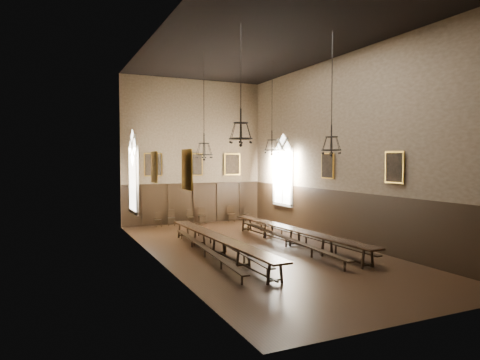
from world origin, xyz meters
TOP-DOWN VIEW (x-y plane):
  - floor at (0.00, 0.00)m, footprint 9.00×18.00m
  - ceiling at (0.00, 0.00)m, footprint 9.00×18.00m
  - wall_back at (0.00, 9.01)m, footprint 9.00×0.02m
  - wall_front at (0.00, -9.01)m, footprint 9.00×0.02m
  - wall_left at (-4.51, 0.00)m, footprint 0.02×18.00m
  - wall_right at (4.51, 0.00)m, footprint 0.02×18.00m
  - wainscot_panelling at (0.00, 0.00)m, footprint 9.00×18.00m
  - table_left at (-1.97, -0.17)m, footprint 1.00×10.19m
  - table_right at (1.99, 0.22)m, footprint 1.33×10.30m
  - bench_left_outer at (-2.60, -0.21)m, footprint 0.83×9.10m
  - bench_left_inner at (-1.49, 0.25)m, footprint 0.81×9.32m
  - bench_right_inner at (1.49, 0.18)m, footprint 0.92×10.00m
  - bench_right_outer at (2.64, 0.25)m, footprint 0.60×9.40m
  - chair_1 at (-2.42, 8.48)m, footprint 0.39×0.39m
  - chair_2 at (-1.57, 8.58)m, footprint 0.52×0.52m
  - chair_3 at (-0.38, 8.51)m, footprint 0.41×0.41m
  - chair_4 at (0.38, 8.52)m, footprint 0.49×0.49m
  - chair_6 at (2.41, 8.61)m, footprint 0.54×0.54m
  - chair_7 at (3.51, 8.60)m, footprint 0.40×0.40m
  - chandelier_back_left at (-1.73, 2.25)m, footprint 0.82×0.82m
  - chandelier_back_right at (2.05, 2.55)m, footprint 0.80×0.80m
  - chandelier_front_left at (-1.90, -2.24)m, footprint 0.90×0.90m
  - chandelier_front_right at (1.73, -2.85)m, footprint 0.79×0.79m
  - portrait_back_0 at (-2.60, 8.88)m, footprint 1.10×0.12m
  - portrait_back_1 at (0.00, 8.88)m, footprint 1.10×0.12m
  - portrait_back_2 at (2.60, 8.88)m, footprint 1.10×0.12m
  - portrait_left_0 at (-4.38, 1.00)m, footprint 0.12×1.00m
  - portrait_left_1 at (-4.38, -3.50)m, footprint 0.12×1.00m
  - portrait_right_0 at (4.38, 1.00)m, footprint 0.12×1.00m
  - portrait_right_1 at (4.38, -3.50)m, footprint 0.12×1.00m
  - window_right at (4.43, 5.50)m, footprint 0.20×2.20m
  - window_left at (-4.43, 5.50)m, footprint 0.20×2.20m

SIDE VIEW (x-z plane):
  - floor at x=0.00m, z-range -0.02..0.00m
  - chair_1 at x=-2.42m, z-range -0.17..0.69m
  - bench_left_outer at x=-2.60m, z-range 0.06..0.47m
  - chair_7 at x=3.51m, z-range -0.17..0.70m
  - bench_left_inner at x=-1.49m, z-range 0.06..0.48m
  - bench_right_outer at x=2.64m, z-range 0.06..0.48m
  - chair_3 at x=-0.38m, z-range -0.18..0.74m
  - bench_right_inner at x=1.49m, z-range 0.06..0.51m
  - chair_2 at x=-1.57m, z-range -0.19..0.76m
  - chair_6 at x=2.41m, z-range -0.20..0.80m
  - chair_4 at x=0.38m, z-range -0.20..0.81m
  - table_left at x=-1.97m, z-range 0.00..0.79m
  - table_right at x=1.99m, z-range 0.00..0.80m
  - wainscot_panelling at x=0.00m, z-range 0.00..2.50m
  - window_right at x=4.43m, z-range 1.10..5.70m
  - window_left at x=-4.43m, z-range 1.10..5.70m
  - portrait_back_0 at x=-2.60m, z-range 3.00..4.40m
  - portrait_back_1 at x=0.00m, z-range 3.00..4.40m
  - portrait_back_2 at x=2.60m, z-range 3.00..4.40m
  - portrait_left_0 at x=-4.38m, z-range 3.05..4.35m
  - portrait_left_1 at x=-4.38m, z-range 3.05..4.35m
  - portrait_right_0 at x=4.38m, z-range 3.05..4.35m
  - portrait_right_1 at x=4.38m, z-range 3.05..4.35m
  - wall_back at x=0.00m, z-range 0.00..9.00m
  - wall_front at x=0.00m, z-range 0.00..9.00m
  - wall_left at x=-4.51m, z-range 0.00..9.00m
  - wall_right at x=4.51m, z-range 0.00..9.00m
  - chandelier_back_left at x=-1.73m, z-range 2.13..7.03m
  - chandelier_front_right at x=1.73m, z-range 2.35..7.10m
  - chandelier_back_right at x=2.05m, z-range 2.50..7.15m
  - chandelier_front_left at x=-1.90m, z-range 2.89..7.25m
  - ceiling at x=0.00m, z-range 9.00..9.02m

